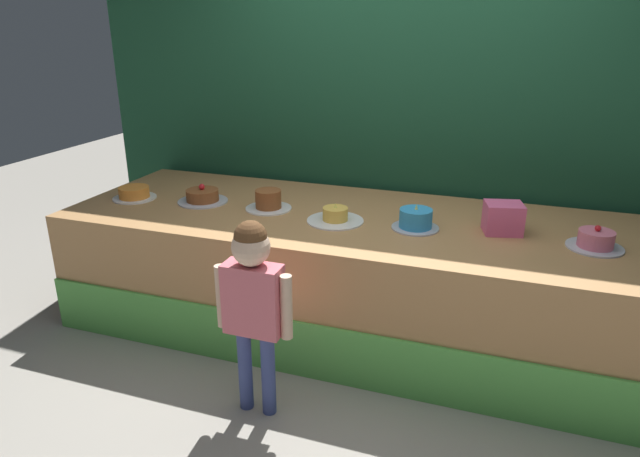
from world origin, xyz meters
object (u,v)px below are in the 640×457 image
object	(u,v)px
child_figure	(253,293)
pink_box	(503,218)
cake_far_left	(134,193)
cake_left	(203,196)
cake_center_right	(335,216)
cake_right	(416,220)
cake_far_right	(596,241)
cake_center_left	(268,201)

from	to	relation	value
child_figure	pink_box	world-z (taller)	child_figure
cake_far_left	cake_left	distance (m)	0.49
pink_box	cake_center_right	size ratio (longest dim) A/B	0.60
child_figure	cake_center_right	size ratio (longest dim) A/B	3.04
child_figure	cake_right	distance (m)	1.10
cake_right	cake_far_right	bearing A→B (deg)	1.03
cake_center_left	cake_right	bearing A→B (deg)	-2.93
child_figure	cake_far_left	size ratio (longest dim) A/B	3.60
pink_box	cake_far_left	bearing A→B (deg)	-176.55
cake_right	cake_far_right	world-z (taller)	cake_right
cake_right	cake_far_right	size ratio (longest dim) A/B	0.94
cake_center_right	cake_far_right	xyz separation A→B (m)	(1.43, 0.05, 0.01)
pink_box	cake_center_left	distance (m)	1.44
cake_left	cake_far_right	xyz separation A→B (m)	(2.39, -0.03, 0.00)
child_figure	cake_left	bearing A→B (deg)	131.03
cake_left	cake_center_right	xyz separation A→B (m)	(0.96, -0.08, -0.01)
pink_box	cake_far_left	size ratio (longest dim) A/B	0.71
pink_box	cake_far_right	size ratio (longest dim) A/B	0.70
cake_left	cake_far_left	bearing A→B (deg)	-169.61
cake_center_left	pink_box	bearing A→B (deg)	2.01
pink_box	cake_center_left	xyz separation A→B (m)	(-1.43, -0.05, -0.03)
cake_right	cake_left	bearing A→B (deg)	178.29
child_figure	pink_box	distance (m)	1.49
cake_right	pink_box	bearing A→B (deg)	11.75
cake_center_right	cake_right	bearing A→B (deg)	4.36
cake_center_left	cake_right	world-z (taller)	cake_right
cake_center_right	cake_right	distance (m)	0.48
cake_center_left	cake_center_right	xyz separation A→B (m)	(0.48, -0.09, -0.02)
child_figure	cake_center_left	size ratio (longest dim) A/B	3.53
cake_far_left	cake_center_left	xyz separation A→B (m)	(0.96, 0.09, 0.02)
child_figure	cake_far_left	distance (m)	1.56
child_figure	cake_left	world-z (taller)	child_figure
cake_right	child_figure	bearing A→B (deg)	-124.56
cake_far_left	cake_center_left	world-z (taller)	cake_center_left
pink_box	cake_left	bearing A→B (deg)	-178.31
cake_far_left	cake_left	size ratio (longest dim) A/B	0.87
child_figure	cake_center_right	distance (m)	0.88
pink_box	cake_left	world-z (taller)	pink_box
cake_far_left	cake_far_right	world-z (taller)	cake_far_right
cake_far_left	cake_left	xyz separation A→B (m)	(0.48, 0.09, 0.00)
cake_center_left	cake_center_right	bearing A→B (deg)	-10.13
cake_far_left	cake_right	world-z (taller)	cake_right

